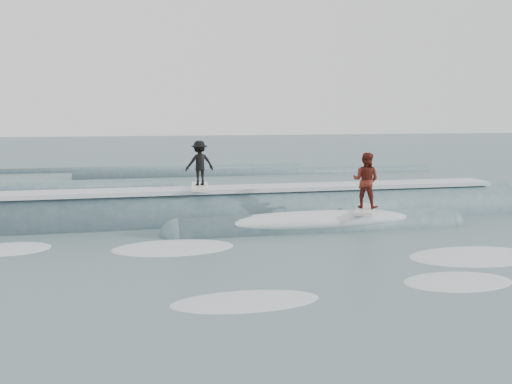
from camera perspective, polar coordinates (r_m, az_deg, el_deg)
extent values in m
plane|color=#415C60|center=(16.36, 2.12, -5.09)|extent=(160.00, 160.00, 0.00)
cylinder|color=#3B5863|center=(19.90, -0.64, -2.75)|extent=(19.43, 2.03, 2.03)
sphere|color=#3B5863|center=(23.89, 22.79, -1.58)|extent=(2.03, 2.03, 2.03)
cylinder|color=#3B5863|center=(18.30, 6.36, -3.74)|extent=(9.00, 1.09, 1.09)
sphere|color=#3B5863|center=(17.37, -7.85, -4.40)|extent=(1.09, 1.09, 1.09)
sphere|color=#3B5863|center=(20.21, 18.52, -3.00)|extent=(1.09, 1.09, 1.09)
cube|color=silver|center=(19.73, -0.65, 0.35)|extent=(18.00, 1.30, 0.14)
ellipsoid|color=silver|center=(18.24, 6.37, -2.82)|extent=(7.60, 1.30, 0.60)
cube|color=silver|center=(19.42, -5.64, 0.55)|extent=(0.79, 2.05, 0.10)
imported|color=black|center=(19.34, -5.67, 2.91)|extent=(1.05, 0.71, 1.50)
cube|color=silver|center=(18.75, 10.84, -1.70)|extent=(1.41, 2.03, 0.10)
imported|color=#55170F|center=(18.61, 10.92, 1.16)|extent=(1.10, 1.08, 1.79)
ellipsoid|color=silver|center=(13.42, 19.50, -8.45)|extent=(2.59, 1.76, 0.10)
ellipsoid|color=silver|center=(15.91, -8.28, -5.54)|extent=(2.80, 1.91, 0.10)
ellipsoid|color=silver|center=(17.00, -23.47, -5.26)|extent=(2.00, 1.36, 0.10)
ellipsoid|color=silver|center=(15.87, 21.07, -6.03)|extent=(3.80, 2.59, 0.10)
ellipsoid|color=silver|center=(11.41, -1.08, -10.89)|extent=(2.41, 1.64, 0.10)
cylinder|color=#3B5863|center=(34.54, 0.61, 1.78)|extent=(22.00, 0.80, 0.80)
cylinder|color=#3B5863|center=(37.59, -11.86, 2.10)|extent=(22.00, 0.60, 0.60)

